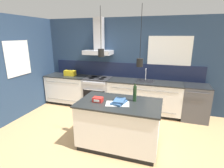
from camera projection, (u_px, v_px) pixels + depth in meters
The scene contains 13 objects.
ground_plane at pixel (99, 141), 3.63m from camera, with size 16.00×16.00×0.00m, color tan.
wall_back at pixel (122, 62), 5.10m from camera, with size 5.60×2.10×2.60m.
wall_left at pixel (22, 67), 4.62m from camera, with size 0.08×3.80×2.60m.
counter_run_left at pixel (68, 89), 5.56m from camera, with size 1.30×0.64×0.91m.
counter_run_sink at pixel (144, 97), 4.85m from camera, with size 2.00×0.64×1.24m.
oven_range at pixel (98, 92), 5.25m from camera, with size 0.76×0.66×0.91m.
dishwasher at pixel (195, 102), 4.47m from camera, with size 0.63×0.65×0.91m.
kitchen_island at pixel (119, 124), 3.39m from camera, with size 1.55×0.93×0.91m.
bottle_on_island at pixel (135, 93), 3.29m from camera, with size 0.07×0.07×0.36m.
book_stack at pixel (119, 102), 3.20m from camera, with size 0.27×0.34×0.07m.
red_supply_box at pixel (98, 100), 3.28m from camera, with size 0.18×0.14×0.08m.
paper_pile at pixel (118, 104), 3.18m from camera, with size 0.47×0.35×0.01m.
yellow_toolbox at pixel (70, 73), 5.38m from camera, with size 0.34×0.18×0.19m.
Camera 1 is at (1.23, -2.93, 2.13)m, focal length 28.00 mm.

